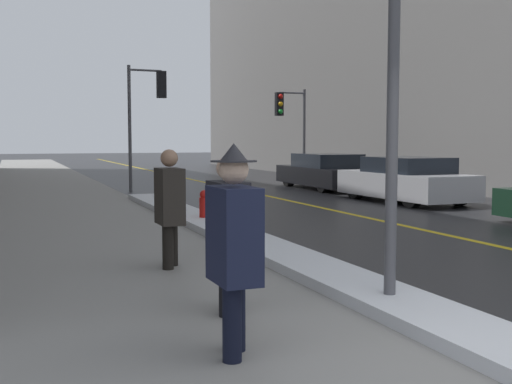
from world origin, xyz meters
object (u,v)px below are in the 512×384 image
traffic_light_near (149,101)px  pedestrian_with_shoulder_bag (233,242)px  pedestrian_nearside (228,227)px  parked_car_silver (405,181)px  fire_hydrant (204,207)px  traffic_light_far (289,115)px  pedestrian_trailing (170,203)px  parked_car_black (325,172)px

traffic_light_near → pedestrian_with_shoulder_bag: size_ratio=2.46×
pedestrian_with_shoulder_bag → pedestrian_nearside: bearing=162.5°
parked_car_silver → fire_hydrant: bearing=108.7°
traffic_light_far → pedestrian_trailing: size_ratio=2.32×
parked_car_black → fire_hydrant: size_ratio=6.91×
traffic_light_far → fire_hydrant: 12.61m
pedestrian_nearside → pedestrian_trailing: size_ratio=0.98×
traffic_light_far → pedestrian_with_shoulder_bag: bearing=62.1°
pedestrian_nearside → parked_car_silver: bearing=137.0°
traffic_light_far → fire_hydrant: size_ratio=5.28×
pedestrian_nearside → pedestrian_trailing: pedestrian_trailing is taller
pedestrian_trailing → parked_car_black: pedestrian_trailing is taller
parked_car_black → traffic_light_near: bearing=78.4°
fire_hydrant → traffic_light_far: bearing=58.0°
parked_car_black → traffic_light_far: bearing=3.7°
pedestrian_with_shoulder_bag → pedestrian_trailing: size_ratio=1.06×
traffic_light_far → parked_car_silver: (-0.04, -8.02, -2.08)m
pedestrian_trailing → parked_car_black: 14.44m
pedestrian_nearside → pedestrian_trailing: bearing=179.2°
pedestrian_nearside → parked_car_silver: size_ratio=0.36×
traffic_light_far → pedestrian_with_shoulder_bag: traffic_light_far is taller
pedestrian_with_shoulder_bag → parked_car_black: 17.71m
pedestrian_with_shoulder_bag → pedestrian_trailing: pedestrian_with_shoulder_bag is taller
traffic_light_near → fire_hydrant: (-0.72, -8.97, -2.68)m
parked_car_silver → parked_car_black: size_ratio=0.90×
traffic_light_near → traffic_light_far: size_ratio=1.13×
pedestrian_nearside → pedestrian_trailing: (-0.01, 2.43, 0.02)m
fire_hydrant → parked_car_silver: bearing=20.9°
pedestrian_with_shoulder_bag → pedestrian_nearside: pedestrian_with_shoulder_bag is taller
traffic_light_near → fire_hydrant: size_ratio=5.97×
traffic_light_far → parked_car_black: bearing=89.6°
pedestrian_with_shoulder_bag → fire_hydrant: 8.10m
traffic_light_near → pedestrian_trailing: bearing=-103.4°
pedestrian_trailing → fire_hydrant: (1.70, 4.17, -0.54)m
pedestrian_nearside → fire_hydrant: 6.84m
parked_car_black → parked_car_silver: bearing=179.7°
pedestrian_with_shoulder_bag → parked_car_black: pedestrian_with_shoulder_bag is taller
fire_hydrant → pedestrian_trailing: bearing=-112.2°
traffic_light_far → pedestrian_with_shoulder_bag: size_ratio=2.18×
traffic_light_near → pedestrian_with_shoulder_bag: bearing=-102.4°
pedestrian_nearside → fire_hydrant: pedestrian_nearside is taller
pedestrian_nearside → parked_car_silver: 12.26m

